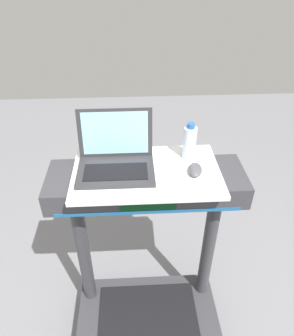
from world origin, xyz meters
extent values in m
cylinder|color=#38383D|center=(-0.34, 0.70, 0.55)|extent=(0.07, 0.07, 0.79)
cylinder|color=#38383D|center=(0.34, 0.70, 0.55)|extent=(0.07, 0.07, 0.79)
cube|color=#38383D|center=(0.00, 0.70, 1.00)|extent=(0.90, 0.28, 0.11)
cube|color=#0C3F19|center=(0.00, 0.56, 1.00)|extent=(0.24, 0.01, 0.06)
cube|color=#1E598C|center=(0.00, 0.56, 0.95)|extent=(0.81, 0.00, 0.02)
cube|color=white|center=(0.00, 0.70, 1.06)|extent=(0.66, 0.40, 0.02)
cube|color=#2D2D30|center=(-0.13, 0.69, 1.08)|extent=(0.34, 0.22, 0.02)
cube|color=black|center=(-0.13, 0.67, 1.09)|extent=(0.28, 0.12, 0.00)
cube|color=#2D2D30|center=(-0.13, 0.82, 1.20)|extent=(0.34, 0.05, 0.22)
cube|color=#8CCCF2|center=(-0.13, 0.82, 1.20)|extent=(0.30, 0.04, 0.19)
ellipsoid|color=#4C4C51|center=(0.21, 0.67, 1.09)|extent=(0.08, 0.11, 0.03)
cylinder|color=silver|center=(0.20, 0.80, 1.15)|extent=(0.06, 0.06, 0.16)
cylinder|color=#2659A5|center=(0.20, 0.80, 1.24)|extent=(0.03, 0.03, 0.02)
camera|label=1|loc=(-0.06, -0.45, 1.92)|focal=34.20mm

